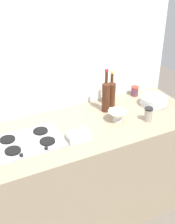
{
  "coord_description": "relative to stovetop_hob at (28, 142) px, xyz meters",
  "views": [
    {
      "loc": [
        -0.89,
        -1.76,
        2.13
      ],
      "look_at": [
        0.0,
        0.0,
        1.02
      ],
      "focal_mm": 48.55,
      "sensor_mm": 36.0,
      "label": 1
    }
  ],
  "objects": [
    {
      "name": "ground_plane",
      "position": [
        0.48,
        0.03,
        -0.91
      ],
      "size": [
        6.0,
        6.0,
        0.0
      ],
      "primitive_type": "plane",
      "color": "#6B6056",
      "rests_on": "ground"
    },
    {
      "name": "counter_block",
      "position": [
        0.48,
        0.03,
        -0.46
      ],
      "size": [
        1.8,
        0.7,
        0.9
      ],
      "primitive_type": "cube",
      "color": "tan",
      "rests_on": "ground"
    },
    {
      "name": "backsplash_panel",
      "position": [
        0.48,
        0.41,
        0.29
      ],
      "size": [
        1.9,
        0.06,
        2.41
      ],
      "primitive_type": "cube",
      "color": "white",
      "rests_on": "ground"
    },
    {
      "name": "stovetop_hob",
      "position": [
        0.0,
        0.0,
        0.0
      ],
      "size": [
        0.48,
        0.32,
        0.04
      ],
      "color": "#B2B2B7",
      "rests_on": "counter_block"
    },
    {
      "name": "plate_stack",
      "position": [
        1.14,
        0.08,
        0.02
      ],
      "size": [
        0.23,
        0.23,
        0.07
      ],
      "color": "white",
      "rests_on": "counter_block"
    },
    {
      "name": "wine_bottle_leftmost",
      "position": [
        0.72,
        0.17,
        0.13
      ],
      "size": [
        0.06,
        0.06,
        0.37
      ],
      "color": "#472314",
      "rests_on": "counter_block"
    },
    {
      "name": "wine_bottle_mid_left",
      "position": [
        0.81,
        0.23,
        0.11
      ],
      "size": [
        0.07,
        0.07,
        0.31
      ],
      "color": "#472314",
      "rests_on": "counter_block"
    },
    {
      "name": "mixing_bowl",
      "position": [
        0.72,
        -0.02,
        0.03
      ],
      "size": [
        0.15,
        0.15,
        0.09
      ],
      "color": "white",
      "rests_on": "counter_block"
    },
    {
      "name": "butter_dish",
      "position": [
        0.34,
        -0.11,
        0.01
      ],
      "size": [
        0.16,
        0.1,
        0.06
      ],
      "primitive_type": "cube",
      "rotation": [
        0.0,
        0.0,
        0.0
      ],
      "color": "white",
      "rests_on": "counter_block"
    },
    {
      "name": "condiment_jar_front",
      "position": [
        0.94,
        -0.12,
        0.04
      ],
      "size": [
        0.07,
        0.07,
        0.11
      ],
      "color": "#9E998C",
      "rests_on": "counter_block"
    },
    {
      "name": "condiment_jar_rear",
      "position": [
        1.1,
        0.3,
        0.03
      ],
      "size": [
        0.07,
        0.07,
        0.09
      ],
      "color": "#66384C",
      "rests_on": "counter_block"
    }
  ]
}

